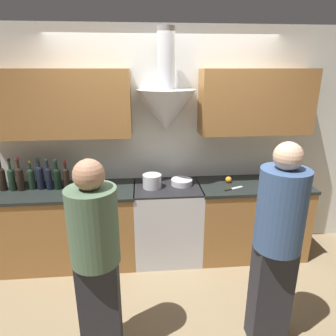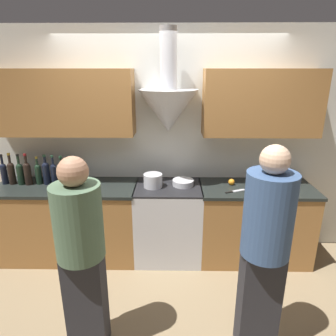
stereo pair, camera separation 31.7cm
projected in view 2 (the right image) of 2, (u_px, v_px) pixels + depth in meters
name	position (u px, v px, depth m)	size (l,w,h in m)	color
ground_plane	(168.00, 273.00, 3.30)	(12.00, 12.00, 0.00)	#847051
wall_back	(163.00, 129.00, 3.41)	(8.40, 0.64, 2.60)	silver
counter_left	(70.00, 221.00, 3.51)	(1.59, 0.62, 0.90)	#9E6B38
counter_right	(254.00, 222.00, 3.48)	(1.27, 0.62, 0.90)	#9E6B38
stove_range	(168.00, 222.00, 3.49)	(0.75, 0.60, 0.90)	silver
wine_bottle_0	(4.00, 172.00, 3.39)	(0.07, 0.07, 0.35)	black
wine_bottle_1	(11.00, 172.00, 3.38)	(0.08, 0.08, 0.36)	black
wine_bottle_2	(20.00, 173.00, 3.37)	(0.07, 0.07, 0.36)	black
wine_bottle_3	(28.00, 172.00, 3.36)	(0.08, 0.08, 0.36)	black
wine_bottle_4	(38.00, 173.00, 3.38)	(0.07, 0.07, 0.32)	black
wine_bottle_5	(46.00, 172.00, 3.38)	(0.08, 0.08, 0.34)	black
wine_bottle_6	(54.00, 173.00, 3.35)	(0.07, 0.07, 0.35)	black
wine_bottle_7	(62.00, 173.00, 3.36)	(0.08, 0.08, 0.34)	black
wine_bottle_8	(71.00, 173.00, 3.38)	(0.07, 0.07, 0.32)	black
stock_pot	(153.00, 181.00, 3.31)	(0.21, 0.21, 0.15)	silver
mixing_bowl	(183.00, 183.00, 3.37)	(0.24, 0.24, 0.06)	silver
orange_fruit	(231.00, 182.00, 3.38)	(0.07, 0.07, 0.07)	orange
saucepan	(292.00, 179.00, 3.47)	(0.20, 0.20, 0.07)	silver
chefs_knife	(235.00, 191.00, 3.21)	(0.23, 0.12, 0.01)	silver
person_foreground_left	(81.00, 251.00, 2.19)	(0.35, 0.35, 1.60)	#28282D
person_foreground_right	(265.00, 247.00, 2.16)	(0.35, 0.35, 1.69)	#28282D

